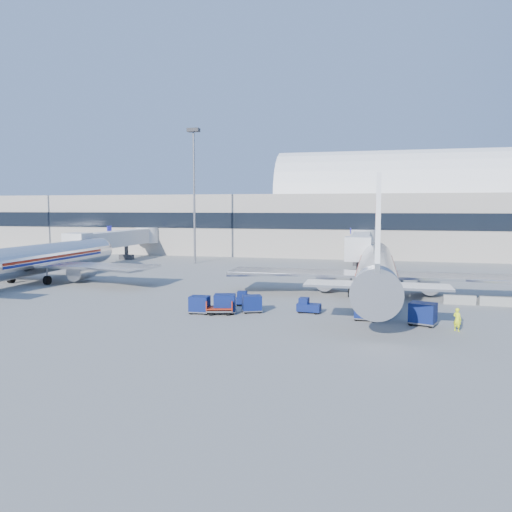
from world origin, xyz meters
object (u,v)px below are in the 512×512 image
(airliner_mid, at_px, (34,260))
(cart_open_red, at_px, (220,309))
(jetbridge_mid, at_px, (120,239))
(mast_west, at_px, (194,176))
(barrier_mid, at_px, (496,301))
(ramp_worker, at_px, (457,319))
(airliner_main, at_px, (376,269))
(cart_train_c, at_px, (200,304))
(jetbridge_near, at_px, (361,243))
(cart_solo_near, at_px, (365,310))
(cart_train_b, at_px, (225,303))
(tug_lead, at_px, (308,306))
(cart_solo_far, at_px, (423,313))
(cart_train_a, at_px, (252,303))
(tug_right, at_px, (382,304))
(barrier_near, at_px, (459,300))
(tug_left, at_px, (243,298))

(airliner_mid, bearing_deg, cart_open_red, -23.48)
(jetbridge_mid, relative_size, mast_west, 1.22)
(barrier_mid, xyz_separation_m, ramp_worker, (-5.21, -11.43, 0.46))
(airliner_main, height_order, cart_train_c, airliner_main)
(jetbridge_near, height_order, cart_train_c, jetbridge_near)
(cart_solo_near, bearing_deg, airliner_mid, 168.91)
(jetbridge_near, bearing_deg, cart_train_b, -105.69)
(cart_train_c, relative_size, cart_solo_near, 0.95)
(cart_open_red, bearing_deg, cart_train_b, 35.35)
(jetbridge_near, relative_size, ramp_worker, 15.19)
(tug_lead, xyz_separation_m, cart_open_red, (-7.54, -2.43, -0.17))
(airliner_main, relative_size, jetbridge_mid, 1.35)
(tug_lead, height_order, cart_solo_far, cart_solo_far)
(cart_train_a, xyz_separation_m, cart_train_b, (-2.25, -1.02, 0.10))
(tug_right, height_order, cart_train_a, cart_train_a)
(barrier_near, distance_m, cart_train_b, 23.20)
(jetbridge_near, relative_size, cart_train_b, 12.34)
(tug_lead, height_order, tug_left, same)
(airliner_mid, bearing_deg, barrier_near, -2.87)
(cart_train_a, bearing_deg, tug_lead, -10.82)
(mast_west, height_order, tug_right, mast_west)
(tug_lead, distance_m, cart_solo_far, 9.99)
(cart_solo_near, xyz_separation_m, cart_open_red, (-12.64, -0.59, -0.41))
(jetbridge_mid, bearing_deg, cart_train_c, -53.20)
(jetbridge_near, height_order, cart_open_red, jetbridge_near)
(tug_left, relative_size, cart_solo_near, 1.13)
(cart_train_a, xyz_separation_m, ramp_worker, (17.00, -2.96, 0.08))
(cart_solo_far, bearing_deg, cart_solo_near, -170.34)
(mast_west, relative_size, barrier_mid, 7.53)
(cart_solo_near, bearing_deg, mast_west, 132.92)
(cart_solo_far, bearing_deg, barrier_mid, 72.26)
(airliner_main, height_order, barrier_mid, airliner_main)
(cart_train_c, height_order, cart_open_red, cart_train_c)
(cart_solo_near, relative_size, cart_solo_far, 0.78)
(barrier_near, relative_size, ramp_worker, 1.66)
(barrier_near, height_order, tug_left, tug_left)
(cart_solo_far, bearing_deg, airliner_main, 125.72)
(tug_right, bearing_deg, ramp_worker, 3.85)
(ramp_worker, bearing_deg, cart_train_a, 31.76)
(cart_solo_near, bearing_deg, ramp_worker, -12.19)
(cart_solo_near, xyz_separation_m, cart_solo_far, (4.54, -0.78, 0.12))
(jetbridge_near, bearing_deg, tug_lead, -95.58)
(jetbridge_near, height_order, ramp_worker, jetbridge_near)
(tug_right, bearing_deg, airliner_main, 146.21)
(jetbridge_mid, distance_m, cart_train_c, 48.58)
(mast_west, xyz_separation_m, cart_train_b, (16.84, -37.49, -13.87))
(mast_west, height_order, cart_solo_near, mast_west)
(airliner_main, bearing_deg, tug_lead, -120.85)
(cart_train_c, bearing_deg, tug_left, 59.63)
(airliner_main, height_order, tug_lead, airliner_main)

